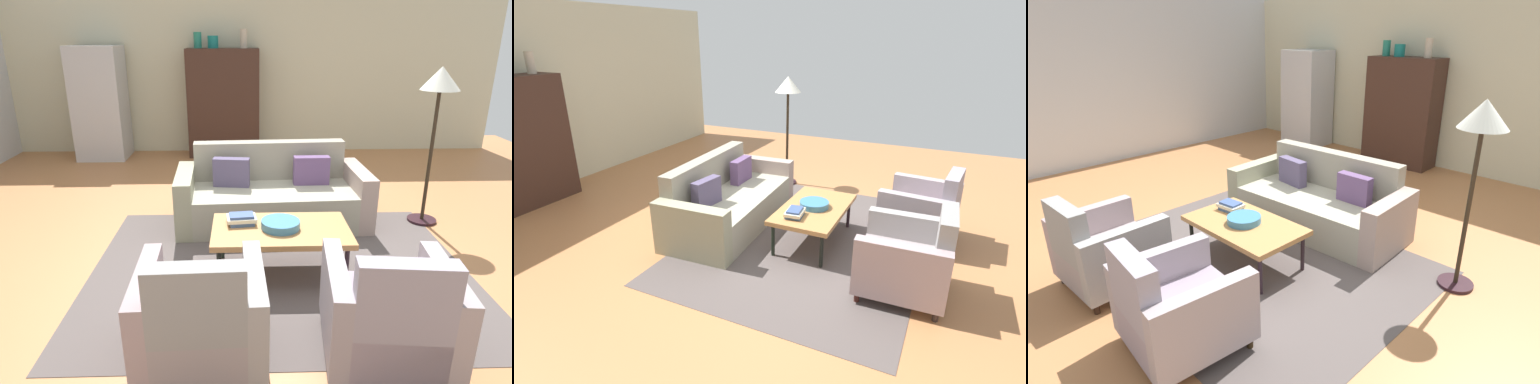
% 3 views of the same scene
% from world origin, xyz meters
% --- Properties ---
extents(ground_plane, '(10.26, 10.26, 0.00)m').
position_xyz_m(ground_plane, '(0.00, 0.00, 0.00)').
color(ground_plane, '#B57647').
extents(wall_back, '(8.55, 0.12, 2.80)m').
position_xyz_m(wall_back, '(0.00, 4.11, 1.40)').
color(wall_back, beige).
rests_on(wall_back, ground).
extents(area_rug, '(3.40, 2.60, 0.01)m').
position_xyz_m(area_rug, '(0.12, -0.29, 0.00)').
color(area_rug, '#574D4B').
rests_on(area_rug, ground).
extents(couch, '(2.14, 1.00, 0.86)m').
position_xyz_m(couch, '(0.11, 0.85, 0.29)').
color(couch, '#9C9884').
rests_on(couch, ground).
extents(coffee_table, '(1.20, 0.70, 0.44)m').
position_xyz_m(coffee_table, '(0.12, -0.34, 0.40)').
color(coffee_table, black).
rests_on(coffee_table, ground).
extents(armchair_left, '(0.83, 0.83, 0.88)m').
position_xyz_m(armchair_left, '(-0.48, -1.50, 0.34)').
color(armchair_left, '#3B1B16').
rests_on(armchair_left, ground).
extents(armchair_right, '(0.88, 0.88, 0.88)m').
position_xyz_m(armchair_right, '(0.71, -1.50, 0.34)').
color(armchair_right, '#312621').
rests_on(armchair_right, ground).
extents(fruit_bowl, '(0.34, 0.34, 0.07)m').
position_xyz_m(fruit_bowl, '(0.11, -0.34, 0.47)').
color(fruit_bowl, teal).
rests_on(fruit_bowl, coffee_table).
extents(book_stack, '(0.28, 0.21, 0.09)m').
position_xyz_m(book_stack, '(-0.23, -0.23, 0.48)').
color(book_stack, '#3D5984').
rests_on(book_stack, coffee_table).
extents(cabinet, '(1.20, 0.51, 1.80)m').
position_xyz_m(cabinet, '(-0.53, 3.76, 0.90)').
color(cabinet, '#39231B').
rests_on(cabinet, ground).
extents(vase_small, '(0.12, 0.12, 0.30)m').
position_xyz_m(vase_small, '(-0.18, 3.76, 1.95)').
color(vase_small, '#BCAC94').
rests_on(vase_small, cabinet).
extents(floor_lamp, '(0.40, 0.40, 1.72)m').
position_xyz_m(floor_lamp, '(1.84, 0.75, 1.44)').
color(floor_lamp, black).
rests_on(floor_lamp, ground).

